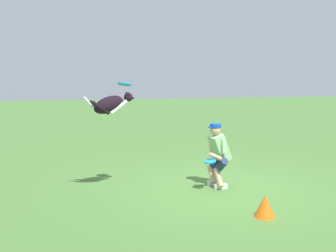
{
  "coord_description": "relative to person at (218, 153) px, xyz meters",
  "views": [
    {
      "loc": [
        2.75,
        6.89,
        2.23
      ],
      "look_at": [
        1.05,
        -0.22,
        1.27
      ],
      "focal_mm": 40.79,
      "sensor_mm": 36.0,
      "label": 1
    }
  ],
  "objects": [
    {
      "name": "frisbee_flying",
      "position": [
        1.83,
        -0.16,
        1.38
      ],
      "size": [
        0.37,
        0.37,
        0.09
      ],
      "primitive_type": "cylinder",
      "rotation": [
        0.01,
        0.23,
        4.15
      ],
      "color": "#1996EF"
    },
    {
      "name": "frisbee_held",
      "position": [
        0.27,
        0.28,
        -0.09
      ],
      "size": [
        0.32,
        0.32,
        0.08
      ],
      "primitive_type": "cylinder",
      "rotation": [
        0.16,
        -0.08,
        2.59
      ],
      "color": "#1D93E6",
      "rests_on": "person"
    },
    {
      "name": "training_cone",
      "position": [
        -0.14,
        1.74,
        -0.51
      ],
      "size": [
        0.33,
        0.33,
        0.37
      ],
      "primitive_type": "cone",
      "color": "orange",
      "rests_on": "ground_plane"
    },
    {
      "name": "dog",
      "position": [
        2.1,
        -0.1,
        1.01
      ],
      "size": [
        0.99,
        0.42,
        0.48
      ],
      "rotation": [
        0.0,
        0.0,
        3.35
      ],
      "color": "black"
    },
    {
      "name": "person",
      "position": [
        0.0,
        0.0,
        0.0
      ],
      "size": [
        0.56,
        0.66,
        1.29
      ],
      "rotation": [
        0.0,
        0.0,
        0.14
      ],
      "color": "silver",
      "rests_on": "ground_plane"
    },
    {
      "name": "ground_plane",
      "position": [
        -0.04,
        0.17,
        -0.7
      ],
      "size": [
        60.0,
        60.0,
        0.0
      ],
      "primitive_type": "plane",
      "color": "#4A7836"
    }
  ]
}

